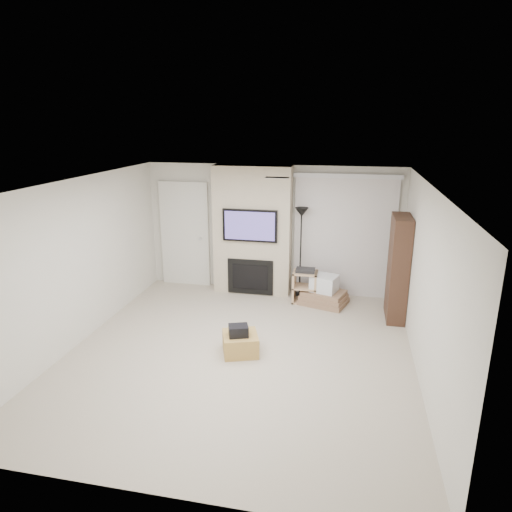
% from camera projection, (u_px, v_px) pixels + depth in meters
% --- Properties ---
extents(floor, '(5.00, 5.50, 0.00)m').
position_uv_depth(floor, '(240.00, 353.00, 6.75)').
color(floor, '#B9AB97').
rests_on(floor, ground).
extents(ceiling, '(5.00, 5.50, 0.00)m').
position_uv_depth(ceiling, '(238.00, 184.00, 6.03)').
color(ceiling, white).
rests_on(ceiling, wall_back).
extents(wall_back, '(5.00, 0.00, 2.50)m').
position_uv_depth(wall_back, '(272.00, 229.00, 8.97)').
color(wall_back, silver).
rests_on(wall_back, ground).
extents(wall_front, '(5.00, 0.00, 2.50)m').
position_uv_depth(wall_front, '(160.00, 377.00, 3.81)').
color(wall_front, silver).
rests_on(wall_front, ground).
extents(wall_left, '(0.00, 5.50, 2.50)m').
position_uv_depth(wall_left, '(78.00, 262.00, 6.88)').
color(wall_left, silver).
rests_on(wall_left, ground).
extents(wall_right, '(0.00, 5.50, 2.50)m').
position_uv_depth(wall_right, '(426.00, 286.00, 5.90)').
color(wall_right, silver).
rests_on(wall_right, ground).
extents(hvac_vent, '(0.35, 0.18, 0.01)m').
position_uv_depth(hvac_vent, '(277.00, 178.00, 6.71)').
color(hvac_vent, silver).
rests_on(hvac_vent, ceiling).
extents(ottoman, '(0.64, 0.64, 0.30)m').
position_uv_depth(ottoman, '(240.00, 344.00, 6.72)').
color(ottoman, '#B58C45').
rests_on(ottoman, floor).
extents(black_bag, '(0.34, 0.30, 0.16)m').
position_uv_depth(black_bag, '(238.00, 331.00, 6.61)').
color(black_bag, black).
rests_on(black_bag, ottoman).
extents(fireplace_wall, '(1.50, 0.47, 2.50)m').
position_uv_depth(fireplace_wall, '(252.00, 231.00, 8.85)').
color(fireplace_wall, beige).
rests_on(fireplace_wall, floor).
extents(entry_door, '(1.02, 0.11, 2.14)m').
position_uv_depth(entry_door, '(185.00, 235.00, 9.34)').
color(entry_door, silver).
rests_on(entry_door, floor).
extents(vertical_blinds, '(1.98, 0.10, 2.37)m').
position_uv_depth(vertical_blinds, '(344.00, 232.00, 8.64)').
color(vertical_blinds, silver).
rests_on(vertical_blinds, floor).
extents(floor_lamp, '(0.26, 0.26, 1.74)m').
position_uv_depth(floor_lamp, '(301.00, 227.00, 8.58)').
color(floor_lamp, black).
rests_on(floor_lamp, floor).
extents(av_stand, '(0.45, 0.38, 0.66)m').
position_uv_depth(av_stand, '(305.00, 285.00, 8.56)').
color(av_stand, tan).
rests_on(av_stand, floor).
extents(box_stack, '(0.97, 0.84, 0.55)m').
position_uv_depth(box_stack, '(324.00, 293.00, 8.51)').
color(box_stack, '#916D52').
rests_on(box_stack, floor).
extents(bookshelf, '(0.30, 0.80, 1.80)m').
position_uv_depth(bookshelf, '(398.00, 268.00, 7.73)').
color(bookshelf, '#352016').
rests_on(bookshelf, floor).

